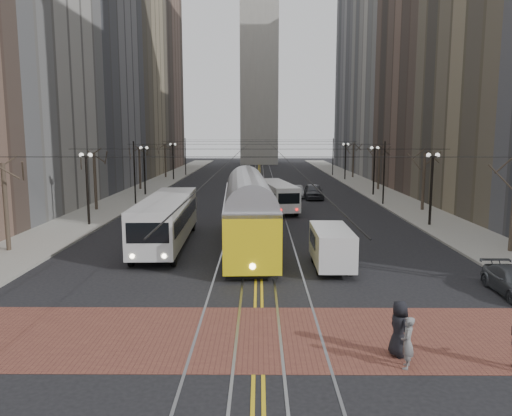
{
  "coord_description": "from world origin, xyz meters",
  "views": [
    {
      "loc": [
        0.02,
        -21.46,
        7.39
      ],
      "look_at": [
        -0.17,
        7.87,
        3.0
      ],
      "focal_mm": 35.0,
      "sensor_mm": 36.0,
      "label": 1
    }
  ],
  "objects_px": {
    "transit_bus": "(167,222)",
    "pedestrian_b": "(407,343)",
    "streetcar": "(248,219)",
    "rear_bus": "(277,196)",
    "cargo_van": "(332,249)",
    "pedestrian_a": "(399,328)",
    "sedan_grey": "(313,191)",
    "sedan_silver": "(296,191)",
    "clock_tower": "(259,11)"
  },
  "relations": [
    {
      "from": "transit_bus",
      "to": "streetcar",
      "type": "bearing_deg",
      "value": -7.64
    },
    {
      "from": "rear_bus",
      "to": "sedan_silver",
      "type": "bearing_deg",
      "value": 66.14
    },
    {
      "from": "sedan_silver",
      "to": "rear_bus",
      "type": "bearing_deg",
      "value": -106.49
    },
    {
      "from": "streetcar",
      "to": "pedestrian_a",
      "type": "distance_m",
      "value": 16.89
    },
    {
      "from": "rear_bus",
      "to": "transit_bus",
      "type": "bearing_deg",
      "value": -125.9
    },
    {
      "from": "sedan_grey",
      "to": "pedestrian_a",
      "type": "height_order",
      "value": "pedestrian_a"
    },
    {
      "from": "streetcar",
      "to": "pedestrian_a",
      "type": "height_order",
      "value": "streetcar"
    },
    {
      "from": "clock_tower",
      "to": "transit_bus",
      "type": "distance_m",
      "value": 97.5
    },
    {
      "from": "clock_tower",
      "to": "rear_bus",
      "type": "relative_size",
      "value": 6.47
    },
    {
      "from": "transit_bus",
      "to": "pedestrian_b",
      "type": "height_order",
      "value": "transit_bus"
    },
    {
      "from": "streetcar",
      "to": "sedan_grey",
      "type": "xyz_separation_m",
      "value": [
        6.9,
        24.77,
        -1.02
      ]
    },
    {
      "from": "clock_tower",
      "to": "sedan_grey",
      "type": "distance_m",
      "value": 75.77
    },
    {
      "from": "transit_bus",
      "to": "cargo_van",
      "type": "xyz_separation_m",
      "value": [
        10.1,
        -5.67,
        -0.47
      ]
    },
    {
      "from": "transit_bus",
      "to": "cargo_van",
      "type": "distance_m",
      "value": 11.59
    },
    {
      "from": "transit_bus",
      "to": "pedestrian_a",
      "type": "relative_size",
      "value": 6.73
    },
    {
      "from": "rear_bus",
      "to": "pedestrian_a",
      "type": "xyz_separation_m",
      "value": [
        2.89,
        -32.29,
        -0.37
      ]
    },
    {
      "from": "sedan_grey",
      "to": "cargo_van",
      "type": "bearing_deg",
      "value": -93.89
    },
    {
      "from": "rear_bus",
      "to": "sedan_silver",
      "type": "xyz_separation_m",
      "value": [
        2.56,
        9.81,
        -0.64
      ]
    },
    {
      "from": "pedestrian_a",
      "to": "sedan_grey",
      "type": "bearing_deg",
      "value": -19.21
    },
    {
      "from": "rear_bus",
      "to": "cargo_van",
      "type": "xyz_separation_m",
      "value": [
        2.2,
        -21.39,
        -0.2
      ]
    },
    {
      "from": "transit_bus",
      "to": "sedan_silver",
      "type": "distance_m",
      "value": 27.6
    },
    {
      "from": "clock_tower",
      "to": "pedestrian_b",
      "type": "distance_m",
      "value": 114.13
    },
    {
      "from": "pedestrian_a",
      "to": "streetcar",
      "type": "bearing_deg",
      "value": 1.53
    },
    {
      "from": "sedan_silver",
      "to": "pedestrian_b",
      "type": "xyz_separation_m",
      "value": [
        0.35,
        -42.98,
        0.16
      ]
    },
    {
      "from": "streetcar",
      "to": "pedestrian_b",
      "type": "distance_m",
      "value": 17.74
    },
    {
      "from": "clock_tower",
      "to": "cargo_van",
      "type": "relative_size",
      "value": 12.91
    },
    {
      "from": "pedestrian_b",
      "to": "streetcar",
      "type": "bearing_deg",
      "value": -142.0
    },
    {
      "from": "sedan_grey",
      "to": "sedan_silver",
      "type": "distance_m",
      "value": 2.29
    },
    {
      "from": "sedan_grey",
      "to": "pedestrian_b",
      "type": "height_order",
      "value": "sedan_grey"
    },
    {
      "from": "sedan_silver",
      "to": "sedan_grey",
      "type": "bearing_deg",
      "value": -37.91
    },
    {
      "from": "clock_tower",
      "to": "rear_bus",
      "type": "bearing_deg",
      "value": -88.63
    },
    {
      "from": "pedestrian_b",
      "to": "clock_tower",
      "type": "bearing_deg",
      "value": -157.28
    },
    {
      "from": "transit_bus",
      "to": "sedan_grey",
      "type": "xyz_separation_m",
      "value": [
        12.31,
        24.18,
        -0.75
      ]
    },
    {
      "from": "streetcar",
      "to": "clock_tower",
      "type": "bearing_deg",
      "value": 86.79
    },
    {
      "from": "sedan_silver",
      "to": "pedestrian_b",
      "type": "distance_m",
      "value": 42.98
    },
    {
      "from": "clock_tower",
      "to": "cargo_van",
      "type": "xyz_separation_m",
      "value": [
        4.0,
        -96.71,
        -34.83
      ]
    },
    {
      "from": "clock_tower",
      "to": "rear_bus",
      "type": "xyz_separation_m",
      "value": [
        1.8,
        -75.32,
        -34.63
      ]
    },
    {
      "from": "rear_bus",
      "to": "pedestrian_b",
      "type": "xyz_separation_m",
      "value": [
        2.91,
        -33.17,
        -0.48
      ]
    },
    {
      "from": "streetcar",
      "to": "sedan_silver",
      "type": "relative_size",
      "value": 3.81
    },
    {
      "from": "sedan_grey",
      "to": "pedestrian_a",
      "type": "xyz_separation_m",
      "value": [
        -1.51,
        -40.75,
        0.11
      ]
    },
    {
      "from": "rear_bus",
      "to": "cargo_van",
      "type": "bearing_deg",
      "value": -93.34
    },
    {
      "from": "streetcar",
      "to": "pedestrian_b",
      "type": "relative_size",
      "value": 9.46
    },
    {
      "from": "pedestrian_a",
      "to": "pedestrian_b",
      "type": "relative_size",
      "value": 1.13
    },
    {
      "from": "sedan_silver",
      "to": "pedestrian_a",
      "type": "relative_size",
      "value": 2.19
    },
    {
      "from": "clock_tower",
      "to": "transit_bus",
      "type": "bearing_deg",
      "value": -93.83
    },
    {
      "from": "transit_bus",
      "to": "sedan_silver",
      "type": "height_order",
      "value": "transit_bus"
    },
    {
      "from": "rear_bus",
      "to": "streetcar",
      "type": "bearing_deg",
      "value": -107.91
    },
    {
      "from": "rear_bus",
      "to": "sedan_grey",
      "type": "relative_size",
      "value": 2.03
    },
    {
      "from": "rear_bus",
      "to": "pedestrian_a",
      "type": "height_order",
      "value": "rear_bus"
    },
    {
      "from": "cargo_van",
      "to": "pedestrian_b",
      "type": "xyz_separation_m",
      "value": [
        0.71,
        -11.78,
        -0.28
      ]
    }
  ]
}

